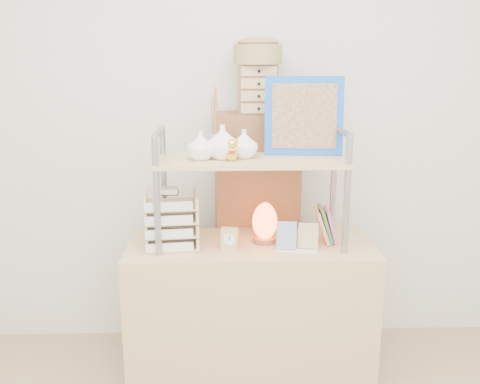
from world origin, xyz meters
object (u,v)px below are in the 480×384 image
object	(u,v)px
desk	(250,313)
cabinet	(256,233)
letter_tray	(171,223)
salt_lamp	(265,222)

from	to	relation	value
desk	cabinet	world-z (taller)	cabinet
cabinet	letter_tray	distance (m)	0.62
cabinet	salt_lamp	xyz separation A→B (m)	(0.02, -0.36, 0.18)
desk	salt_lamp	distance (m)	0.48
desk	cabinet	bearing A→B (deg)	81.85
cabinet	salt_lamp	world-z (taller)	cabinet
cabinet	salt_lamp	bearing A→B (deg)	-90.47
letter_tray	cabinet	bearing A→B (deg)	42.62
salt_lamp	cabinet	bearing A→B (deg)	92.72
cabinet	letter_tray	bearing A→B (deg)	-140.57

